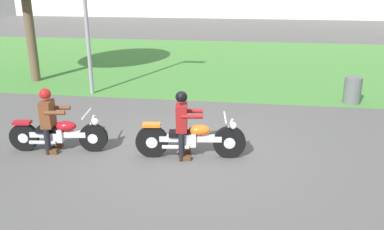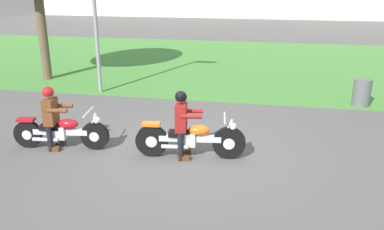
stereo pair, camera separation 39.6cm
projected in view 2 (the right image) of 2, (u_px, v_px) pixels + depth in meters
The scene contains 7 objects.
ground at pixel (183, 153), 8.52m from camera, with size 120.00×120.00×0.00m, color #565451.
grass_verge at pixel (231, 62), 17.62m from camera, with size 60.00×12.00×0.01m, color #478438.
motorcycle_lead at pixel (190, 139), 8.22m from camera, with size 2.26×0.66×0.89m.
rider_lead at pixel (182, 119), 8.09m from camera, with size 0.59×0.50×1.42m.
motorcycle_follow at pixel (61, 132), 8.66m from camera, with size 2.09×0.66×0.86m.
rider_follow at pixel (51, 113), 8.54m from camera, with size 0.59×0.50×1.38m.
trash_can at pixel (362, 92), 11.56m from camera, with size 0.50×0.50×0.79m, color #595E5B.
Camera 2 is at (1.69, -7.61, 3.54)m, focal length 37.61 mm.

